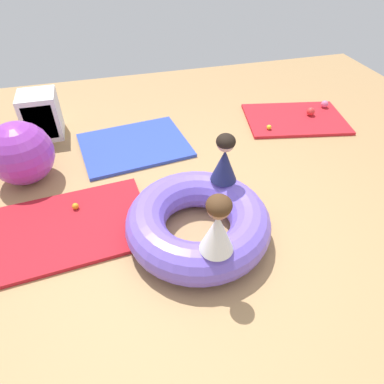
# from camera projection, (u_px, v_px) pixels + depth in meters

# --- Properties ---
(ground_plane) EXTENTS (8.00, 8.00, 0.00)m
(ground_plane) POSITION_uv_depth(u_px,v_px,m) (212.00, 241.00, 3.09)
(ground_plane) COLOR tan
(gym_mat_front) EXTENTS (1.83, 1.13, 0.04)m
(gym_mat_front) POSITION_uv_depth(u_px,v_px,m) (52.00, 231.00, 3.15)
(gym_mat_front) COLOR #B21923
(gym_mat_front) RESTS_ON ground
(gym_mat_far_right) EXTENTS (1.47, 1.15, 0.04)m
(gym_mat_far_right) POSITION_uv_depth(u_px,v_px,m) (295.00, 119.00, 4.77)
(gym_mat_far_right) COLOR red
(gym_mat_far_right) RESTS_ON ground
(gym_mat_near_left) EXTENTS (1.37, 1.15, 0.04)m
(gym_mat_near_left) POSITION_uv_depth(u_px,v_px,m) (134.00, 145.00, 4.26)
(gym_mat_near_left) COLOR #2D47B7
(gym_mat_near_left) RESTS_ON ground
(inflatable_cushion) EXTENTS (1.26, 1.26, 0.35)m
(inflatable_cushion) POSITION_uv_depth(u_px,v_px,m) (198.00, 222.00, 3.02)
(inflatable_cushion) COLOR #7056D1
(inflatable_cushion) RESTS_ON ground
(child_in_white) EXTENTS (0.36, 0.36, 0.50)m
(child_in_white) POSITION_uv_depth(u_px,v_px,m) (218.00, 225.00, 2.42)
(child_in_white) COLOR white
(child_in_white) RESTS_ON inflatable_cushion
(child_in_navy) EXTENTS (0.33, 0.33, 0.47)m
(child_in_navy) POSITION_uv_depth(u_px,v_px,m) (225.00, 158.00, 3.06)
(child_in_navy) COLOR navy
(child_in_navy) RESTS_ON inflatable_cushion
(play_ball_red) EXTENTS (0.11, 0.11, 0.11)m
(play_ball_red) POSITION_uv_depth(u_px,v_px,m) (311.00, 112.00, 4.77)
(play_ball_red) COLOR red
(play_ball_red) RESTS_ON gym_mat_far_right
(play_ball_orange) EXTENTS (0.06, 0.06, 0.06)m
(play_ball_orange) POSITION_uv_depth(u_px,v_px,m) (75.00, 206.00, 3.33)
(play_ball_orange) COLOR orange
(play_ball_orange) RESTS_ON gym_mat_front
(play_ball_yellow) EXTENTS (0.06, 0.06, 0.06)m
(play_ball_yellow) POSITION_uv_depth(u_px,v_px,m) (269.00, 127.00, 4.49)
(play_ball_yellow) COLOR yellow
(play_ball_yellow) RESTS_ON gym_mat_far_right
(play_ball_pink) EXTENTS (0.10, 0.10, 0.10)m
(play_ball_pink) POSITION_uv_depth(u_px,v_px,m) (325.00, 104.00, 4.95)
(play_ball_pink) COLOR pink
(play_ball_pink) RESTS_ON gym_mat_far_right
(exercise_ball_large) EXTENTS (0.66, 0.66, 0.66)m
(exercise_ball_large) POSITION_uv_depth(u_px,v_px,m) (21.00, 153.00, 3.57)
(exercise_ball_large) COLOR purple
(exercise_ball_large) RESTS_ON ground
(storage_cube) EXTENTS (0.44, 0.44, 0.56)m
(storage_cube) POSITION_uv_depth(u_px,v_px,m) (41.00, 116.00, 4.29)
(storage_cube) COLOR silver
(storage_cube) RESTS_ON ground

